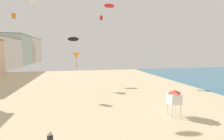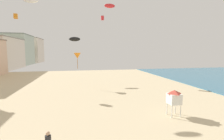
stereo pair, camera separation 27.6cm
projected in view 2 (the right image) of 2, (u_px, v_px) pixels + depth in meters
name	position (u px, v px, depth m)	size (l,w,h in m)	color
boardwalk_hotel_distant	(18.00, 50.00, 80.09)	(10.68, 17.39, 14.42)	#B7C6B2
boardwalk_hotel_furthest	(30.00, 50.00, 99.90)	(12.38, 17.59, 14.32)	silver
lifeguard_stand	(174.00, 97.00, 16.12)	(1.10, 1.10, 2.55)	white
kite_black_parafoil	(75.00, 39.00, 34.39)	(2.28, 0.63, 0.89)	black
kite_orange_box	(16.00, 16.00, 27.45)	(0.51, 0.51, 0.80)	orange
kite_red_box	(102.00, 18.00, 35.42)	(0.56, 0.56, 0.88)	red
kite_red_parafoil	(110.00, 6.00, 21.88)	(1.41, 0.39, 0.55)	red
kite_white_parafoil_2	(31.00, 0.00, 21.11)	(1.88, 0.52, 0.73)	white
kite_orange_delta	(77.00, 56.00, 29.13)	(1.24, 1.24, 2.81)	orange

